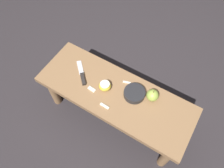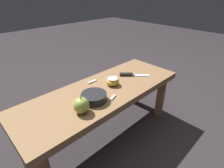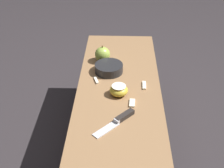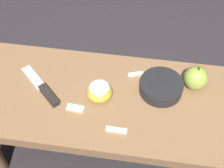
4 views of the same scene
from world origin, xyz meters
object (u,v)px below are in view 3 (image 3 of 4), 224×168
Objects in this scene: wooden_bench at (119,96)px; knife at (120,119)px; bowl at (109,68)px; apple_whole at (102,54)px; apple_cut at (119,90)px.

knife is at bearing -178.33° from wooden_bench.
wooden_bench is 6.26× the size of knife.
knife is at bearing -170.88° from bowl.
knife is 1.89× the size of apple_whole.
wooden_bench is at bearing -155.13° from bowl.
apple_whole reaches higher than apple_cut.
wooden_bench is at bearing -157.77° from apple_whole.
wooden_bench is 0.12m from apple_cut.
apple_cut is at bearing -134.20° from knife.
apple_cut is 0.20m from bowl.
apple_whole is 1.09× the size of apple_cut.
apple_cut reaches higher than wooden_bench.
apple_cut is 0.59× the size of bowl.
apple_whole is (0.48, 0.10, 0.03)m from knife.
bowl is at bearing -160.65° from apple_whole.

